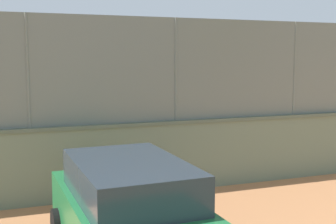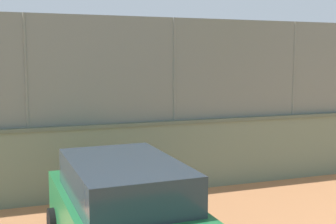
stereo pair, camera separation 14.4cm
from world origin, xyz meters
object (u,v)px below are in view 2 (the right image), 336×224
at_px(parked_car_green, 127,217).
at_px(player_foreground_swinging, 17,141).
at_px(player_near_wall_returning, 102,108).
at_px(player_baseline_waiting, 254,129).
at_px(sports_ball, 109,134).

bearing_deg(parked_car_green, player_foreground_swinging, -76.49).
bearing_deg(player_near_wall_returning, parked_car_green, 80.30).
height_order(player_baseline_waiting, parked_car_green, parked_car_green).
distance_m(player_foreground_swinging, parked_car_green, 6.08).
distance_m(player_baseline_waiting, player_foreground_swinging, 7.06).
bearing_deg(parked_car_green, player_near_wall_returning, -99.70).
relative_size(player_foreground_swinging, parked_car_green, 0.38).
height_order(player_near_wall_returning, player_foreground_swinging, player_foreground_swinging).
bearing_deg(sports_ball, parked_car_green, 79.24).
xyz_separation_m(sports_ball, parked_car_green, (2.21, 11.63, 0.80)).
distance_m(player_baseline_waiting, sports_ball, 6.62).
relative_size(player_near_wall_returning, parked_car_green, 0.33).
bearing_deg(player_baseline_waiting, parked_car_green, 46.97).
bearing_deg(player_near_wall_returning, sports_ball, 85.57).
bearing_deg(sports_ball, player_foreground_swinging, 57.60).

